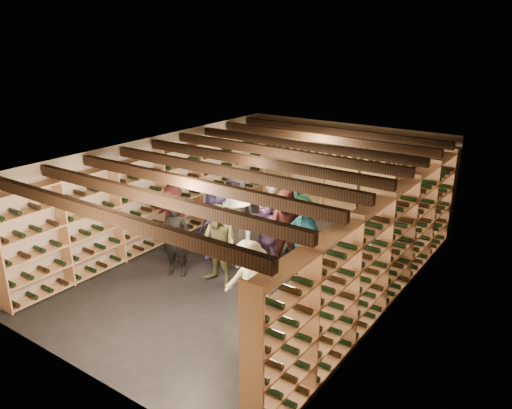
{
  "coord_description": "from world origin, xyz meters",
  "views": [
    {
      "loc": [
        5.2,
        -7.43,
        4.57
      ],
      "look_at": [
        -0.13,
        0.2,
        1.32
      ],
      "focal_mm": 35.0,
      "sensor_mm": 36.0,
      "label": 1
    }
  ],
  "objects_px": {
    "person_9": "(237,231)",
    "person_11": "(267,227)",
    "crate_stack_right": "(356,237)",
    "crate_loose": "(351,236)",
    "person_8": "(287,230)",
    "person_6": "(217,222)",
    "person_5": "(174,219)",
    "person_7": "(272,215)",
    "person_2": "(219,246)",
    "person_10": "(296,215)",
    "person_3": "(249,286)",
    "person_12": "(370,241)",
    "person_4": "(304,242)",
    "person_1": "(176,239)",
    "person_0": "(236,213)",
    "crate_stack_left": "(299,236)"
  },
  "relations": [
    {
      "from": "person_0",
      "to": "person_10",
      "type": "bearing_deg",
      "value": 16.85
    },
    {
      "from": "person_8",
      "to": "person_6",
      "type": "bearing_deg",
      "value": -173.81
    },
    {
      "from": "person_6",
      "to": "person_0",
      "type": "bearing_deg",
      "value": 83.4
    },
    {
      "from": "crate_stack_left",
      "to": "person_8",
      "type": "bearing_deg",
      "value": -75.46
    },
    {
      "from": "person_0",
      "to": "person_12",
      "type": "height_order",
      "value": "person_0"
    },
    {
      "from": "crate_stack_right",
      "to": "person_5",
      "type": "xyz_separation_m",
      "value": [
        -3.13,
        -2.46,
        0.52
      ]
    },
    {
      "from": "person_1",
      "to": "person_2",
      "type": "distance_m",
      "value": 0.95
    },
    {
      "from": "crate_loose",
      "to": "person_5",
      "type": "xyz_separation_m",
      "value": [
        -2.85,
        -2.81,
        0.69
      ]
    },
    {
      "from": "crate_stack_left",
      "to": "crate_stack_right",
      "type": "xyz_separation_m",
      "value": [
        0.96,
        0.84,
        -0.08
      ]
    },
    {
      "from": "person_1",
      "to": "person_4",
      "type": "xyz_separation_m",
      "value": [
        2.2,
        1.11,
        0.08
      ]
    },
    {
      "from": "person_8",
      "to": "person_9",
      "type": "xyz_separation_m",
      "value": [
        -0.9,
        -0.47,
        -0.06
      ]
    },
    {
      "from": "crate_stack_right",
      "to": "person_11",
      "type": "height_order",
      "value": "person_11"
    },
    {
      "from": "person_3",
      "to": "person_6",
      "type": "height_order",
      "value": "person_6"
    },
    {
      "from": "crate_loose",
      "to": "person_11",
      "type": "distance_m",
      "value": 2.33
    },
    {
      "from": "crate_loose",
      "to": "person_10",
      "type": "bearing_deg",
      "value": -121.42
    },
    {
      "from": "person_0",
      "to": "person_6",
      "type": "relative_size",
      "value": 1.08
    },
    {
      "from": "crate_stack_left",
      "to": "person_3",
      "type": "xyz_separation_m",
      "value": [
        0.86,
        -3.08,
        0.42
      ]
    },
    {
      "from": "person_0",
      "to": "person_5",
      "type": "xyz_separation_m",
      "value": [
        -1.05,
        -0.83,
        -0.1
      ]
    },
    {
      "from": "crate_stack_right",
      "to": "crate_loose",
      "type": "distance_m",
      "value": 0.47
    },
    {
      "from": "person_0",
      "to": "person_10",
      "type": "distance_m",
      "value": 1.3
    },
    {
      "from": "person_10",
      "to": "person_0",
      "type": "bearing_deg",
      "value": -154.69
    },
    {
      "from": "person_10",
      "to": "crate_loose",
      "type": "bearing_deg",
      "value": 48.44
    },
    {
      "from": "crate_loose",
      "to": "person_6",
      "type": "distance_m",
      "value": 3.24
    },
    {
      "from": "person_7",
      "to": "person_9",
      "type": "relative_size",
      "value": 0.98
    },
    {
      "from": "person_5",
      "to": "crate_loose",
      "type": "bearing_deg",
      "value": 65.74
    },
    {
      "from": "person_9",
      "to": "person_11",
      "type": "xyz_separation_m",
      "value": [
        0.36,
        0.56,
        -0.03
      ]
    },
    {
      "from": "person_0",
      "to": "person_5",
      "type": "bearing_deg",
      "value": -160.29
    },
    {
      "from": "crate_loose",
      "to": "person_8",
      "type": "height_order",
      "value": "person_8"
    },
    {
      "from": "person_4",
      "to": "person_8",
      "type": "relative_size",
      "value": 1.0
    },
    {
      "from": "crate_stack_left",
      "to": "person_12",
      "type": "xyz_separation_m",
      "value": [
        1.78,
        -0.42,
        0.47
      ]
    },
    {
      "from": "crate_stack_left",
      "to": "person_0",
      "type": "bearing_deg",
      "value": -144.98
    },
    {
      "from": "person_3",
      "to": "person_8",
      "type": "height_order",
      "value": "person_8"
    },
    {
      "from": "crate_loose",
      "to": "person_5",
      "type": "relative_size",
      "value": 0.32
    },
    {
      "from": "person_5",
      "to": "person_9",
      "type": "xyz_separation_m",
      "value": [
        1.51,
        0.24,
        -0.0
      ]
    },
    {
      "from": "person_3",
      "to": "person_12",
      "type": "xyz_separation_m",
      "value": [
        0.93,
        2.66,
        0.04
      ]
    },
    {
      "from": "person_7",
      "to": "person_2",
      "type": "bearing_deg",
      "value": -106.54
    },
    {
      "from": "person_4",
      "to": "person_8",
      "type": "xyz_separation_m",
      "value": [
        -0.58,
        0.34,
        0.0
      ]
    },
    {
      "from": "person_1",
      "to": "person_3",
      "type": "bearing_deg",
      "value": -39.37
    },
    {
      "from": "person_12",
      "to": "crate_stack_left",
      "type": "bearing_deg",
      "value": 147.21
    },
    {
      "from": "person_4",
      "to": "person_11",
      "type": "height_order",
      "value": "person_4"
    },
    {
      "from": "person_2",
      "to": "person_6",
      "type": "relative_size",
      "value": 0.97
    },
    {
      "from": "person_1",
      "to": "person_9",
      "type": "relative_size",
      "value": 0.98
    },
    {
      "from": "crate_stack_right",
      "to": "crate_loose",
      "type": "xyz_separation_m",
      "value": [
        -0.28,
        0.34,
        -0.17
      ]
    },
    {
      "from": "person_2",
      "to": "person_4",
      "type": "relative_size",
      "value": 0.95
    },
    {
      "from": "person_3",
      "to": "person_8",
      "type": "distance_m",
      "value": 2.26
    },
    {
      "from": "person_3",
      "to": "person_5",
      "type": "distance_m",
      "value": 3.37
    },
    {
      "from": "person_1",
      "to": "person_2",
      "type": "bearing_deg",
      "value": -12.48
    },
    {
      "from": "person_9",
      "to": "person_11",
      "type": "height_order",
      "value": "person_9"
    },
    {
      "from": "crate_stack_right",
      "to": "person_6",
      "type": "distance_m",
      "value": 3.13
    },
    {
      "from": "person_4",
      "to": "person_6",
      "type": "distance_m",
      "value": 2.03
    }
  ]
}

